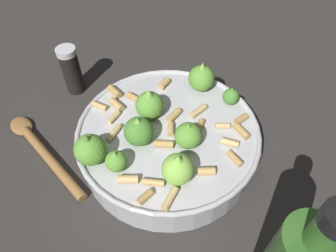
{
  "coord_description": "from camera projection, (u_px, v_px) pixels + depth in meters",
  "views": [
    {
      "loc": [
        0.28,
        0.16,
        0.45
      ],
      "look_at": [
        0.0,
        0.0,
        0.07
      ],
      "focal_mm": 33.34,
      "sensor_mm": 36.0,
      "label": 1
    }
  ],
  "objects": [
    {
      "name": "ground_plane",
      "position": [
        168.0,
        152.0,
        0.55
      ],
      "size": [
        2.4,
        2.4,
        0.0
      ],
      "primitive_type": "plane",
      "color": "#2D2B28"
    },
    {
      "name": "pepper_shaker",
      "position": [
        71.0,
        70.0,
        0.62
      ],
      "size": [
        0.04,
        0.04,
        0.1
      ],
      "color": "black",
      "rests_on": "ground"
    },
    {
      "name": "wooden_spoon",
      "position": [
        41.0,
        149.0,
        0.54
      ],
      "size": [
        0.09,
        0.23,
        0.02
      ],
      "color": "olive",
      "rests_on": "ground"
    },
    {
      "name": "cooking_pan",
      "position": [
        167.0,
        139.0,
        0.52
      ],
      "size": [
        0.3,
        0.3,
        0.12
      ],
      "color": "#B7B7BC",
      "rests_on": "ground"
    }
  ]
}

